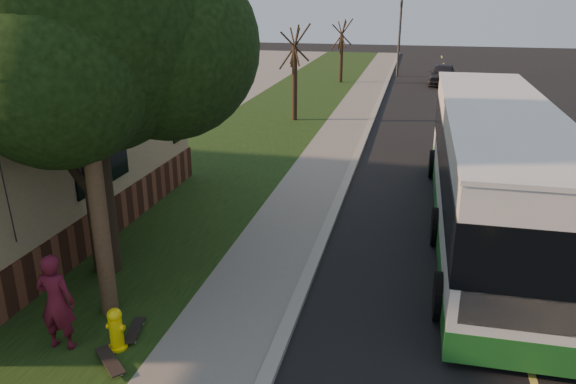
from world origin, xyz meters
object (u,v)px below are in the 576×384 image
object	(u,v)px
transit_bus	(493,168)
skateboard_spare	(110,361)
fire_hydrant	(116,329)
utility_pole	(80,60)
bare_tree_far	(341,52)
traffic_signal	(400,30)
bare_tree_near	(295,74)
skateboard_main	(135,330)
distant_car	(443,74)
skateboarder	(56,302)
leafy_tree	(84,19)

from	to	relation	value
transit_bus	skateboard_spare	distance (m)	9.52
fire_hydrant	utility_pole	size ratio (longest dim) A/B	0.08
fire_hydrant	bare_tree_far	bearing A→B (deg)	90.76
bare_tree_far	traffic_signal	xyz separation A→B (m)	(3.50, 4.00, 1.16)
bare_tree_near	transit_bus	xyz separation A→B (m)	(7.35, -11.51, -0.46)
skateboard_main	bare_tree_near	bearing A→B (deg)	93.18
traffic_signal	skateboard_main	bearing A→B (deg)	-95.15
utility_pole	transit_bus	bearing A→B (deg)	37.54
bare_tree_near	distant_car	world-z (taller)	bare_tree_near
bare_tree_far	skateboard_spare	world-z (taller)	bare_tree_far
bare_tree_far	skateboard_main	xyz separation A→B (m)	(0.47, -29.55, -1.88)
traffic_signal	skateboard_main	size ratio (longest dim) A/B	6.70
fire_hydrant	distant_car	bearing A→B (deg)	78.79
traffic_signal	transit_bus	xyz separation A→B (m)	(3.35, -27.51, -1.48)
utility_pole	distant_car	xyz separation A→B (m)	(6.82, 29.84, -3.96)
bare_tree_far	skateboarder	distance (m)	30.20
bare_tree_far	traffic_signal	world-z (taller)	traffic_signal
skateboarder	traffic_signal	bearing A→B (deg)	-101.21
transit_bus	distant_car	world-z (taller)	transit_bus
distant_car	skateboard_spare	bearing A→B (deg)	-96.64
skateboard_spare	distant_car	size ratio (longest dim) A/B	0.20
fire_hydrant	skateboard_spare	distance (m)	0.54
leafy_tree	traffic_signal	size ratio (longest dim) A/B	1.42
utility_pole	skateboard_spare	world-z (taller)	utility_pole
transit_bus	skateboard_main	bearing A→B (deg)	-136.52
leafy_tree	distant_car	bearing A→B (deg)	74.76
skateboarder	transit_bus	bearing A→B (deg)	-142.37
bare_tree_near	skateboard_main	size ratio (longest dim) A/B	5.24
bare_tree_near	transit_bus	distance (m)	13.66
leafy_tree	transit_bus	bearing A→B (deg)	25.60
traffic_signal	fire_hydrant	bearing A→B (deg)	-95.21
fire_hydrant	bare_tree_near	xyz separation A→B (m)	(-0.90, 18.00, 1.72)
bare_tree_far	transit_bus	size ratio (longest dim) A/B	0.34
distant_car	skateboarder	bearing A→B (deg)	-98.52
bare_tree_near	traffic_signal	bearing A→B (deg)	75.96
fire_hydrant	skateboard_spare	xyz separation A→B (m)	(0.10, -0.43, -0.30)
fire_hydrant	leafy_tree	bearing A→B (deg)	120.67
utility_pole	skateboarder	world-z (taller)	utility_pole
transit_bus	skateboarder	world-z (taller)	transit_bus
utility_pole	bare_tree_far	bearing A→B (deg)	89.40
skateboarder	bare_tree_near	bearing A→B (deg)	-94.55
utility_pole	skateboard_spare	bearing A→B (deg)	-60.55
transit_bus	distant_car	bearing A→B (deg)	90.79
bare_tree_far	skateboarder	xyz separation A→B (m)	(-0.51, -30.17, -1.09)
distant_car	leafy_tree	bearing A→B (deg)	-101.00
fire_hydrant	utility_pole	distance (m)	4.37
skateboarder	fire_hydrant	bearing A→B (deg)	-173.88
bare_tree_near	skateboard_spare	world-z (taller)	bare_tree_near
traffic_signal	bare_tree_near	bearing A→B (deg)	-104.04
utility_pole	traffic_signal	bearing A→B (deg)	83.42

